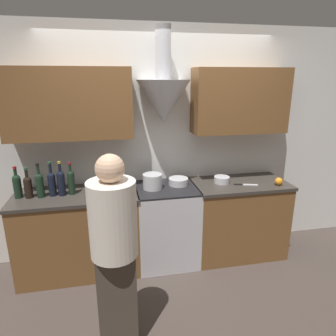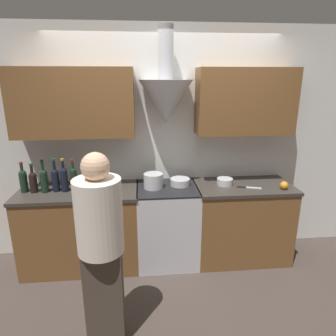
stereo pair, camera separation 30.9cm
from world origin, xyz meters
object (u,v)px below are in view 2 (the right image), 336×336
at_px(stove_range, 167,224).
at_px(mixing_bowl, 180,182).
at_px(wine_bottle_5, 74,178).
at_px(wine_bottle_4, 64,178).
at_px(saucepan, 225,182).
at_px(wine_bottle_0, 23,180).
at_px(person_foreground_left, 101,245).
at_px(stock_pot, 153,181).
at_px(wine_bottle_1, 33,181).
at_px(wine_bottle_2, 44,179).
at_px(wine_bottle_3, 55,178).
at_px(orange_fruit, 284,185).

xyz_separation_m(stove_range, mixing_bowl, (0.15, 0.06, 0.48)).
bearing_deg(stove_range, wine_bottle_5, -179.95).
relative_size(wine_bottle_4, saucepan, 2.03).
bearing_deg(wine_bottle_0, person_foreground_left, -49.51).
relative_size(wine_bottle_0, wine_bottle_5, 0.96).
bearing_deg(wine_bottle_0, saucepan, 0.46).
relative_size(stock_pot, person_foreground_left, 0.13).
xyz_separation_m(stove_range, wine_bottle_1, (-1.39, -0.02, 0.57)).
xyz_separation_m(wine_bottle_5, person_foreground_left, (0.40, -1.06, -0.18)).
xyz_separation_m(wine_bottle_4, mixing_bowl, (1.23, 0.07, -0.11)).
distance_m(wine_bottle_1, stock_pot, 1.25).
bearing_deg(mixing_bowl, wine_bottle_2, -176.81).
bearing_deg(saucepan, wine_bottle_4, -178.81).
xyz_separation_m(wine_bottle_4, saucepan, (1.73, 0.04, -0.11)).
relative_size(stove_range, wine_bottle_0, 2.79).
relative_size(wine_bottle_3, saucepan, 2.02).
bearing_deg(wine_bottle_0, wine_bottle_4, -2.56).
distance_m(wine_bottle_5, saucepan, 1.64).
distance_m(wine_bottle_0, stock_pot, 1.35).
bearing_deg(wine_bottle_4, orange_fruit, -3.97).
bearing_deg(wine_bottle_1, saucepan, 1.04).
relative_size(mixing_bowl, person_foreground_left, 0.14).
bearing_deg(wine_bottle_4, wine_bottle_2, -177.34).
height_order(orange_fruit, saucepan, orange_fruit).
height_order(wine_bottle_0, saucepan, wine_bottle_0).
distance_m(wine_bottle_1, person_foreground_left, 1.33).
distance_m(stove_range, mixing_bowl, 0.51).
bearing_deg(wine_bottle_4, saucepan, 1.19).
xyz_separation_m(stove_range, saucepan, (0.65, 0.02, 0.48)).
distance_m(wine_bottle_5, stock_pot, 0.84).
height_order(wine_bottle_0, wine_bottle_2, wine_bottle_2).
xyz_separation_m(wine_bottle_0, wine_bottle_1, (0.10, -0.02, -0.01)).
relative_size(wine_bottle_5, stock_pot, 1.62).
relative_size(stove_range, orange_fruit, 10.42).
bearing_deg(wine_bottle_0, wine_bottle_5, -0.49).
height_order(wine_bottle_1, wine_bottle_5, wine_bottle_5).
distance_m(wine_bottle_3, person_foreground_left, 1.22).
relative_size(wine_bottle_0, wine_bottle_3, 0.91).
bearing_deg(person_foreground_left, stove_range, 60.98).
bearing_deg(stove_range, mixing_bowl, 20.21).
xyz_separation_m(wine_bottle_1, wine_bottle_5, (0.41, 0.02, 0.02)).
xyz_separation_m(stove_range, wine_bottle_3, (-1.17, -0.01, 0.59)).
height_order(stove_range, orange_fruit, orange_fruit).
bearing_deg(stock_pot, stove_range, 1.24).
height_order(wine_bottle_0, stock_pot, wine_bottle_0).
relative_size(stove_range, mixing_bowl, 4.15).
bearing_deg(person_foreground_left, orange_fruit, 25.81).
height_order(wine_bottle_4, person_foreground_left, person_foreground_left).
bearing_deg(saucepan, orange_fruit, -18.40).
xyz_separation_m(wine_bottle_1, wine_bottle_3, (0.22, 0.01, 0.02)).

